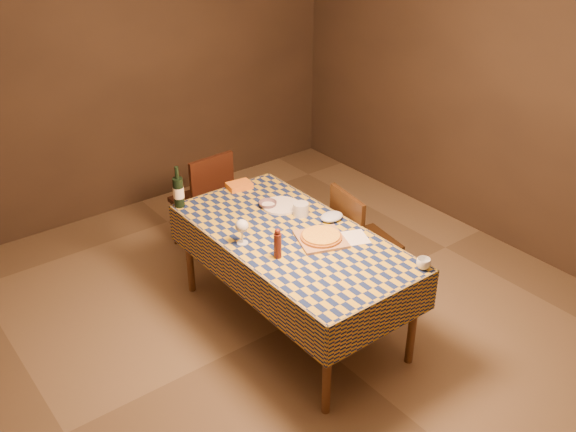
{
  "coord_description": "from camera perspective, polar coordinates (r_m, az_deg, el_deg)",
  "views": [
    {
      "loc": [
        -2.37,
        -3.02,
        3.05
      ],
      "look_at": [
        0.0,
        0.05,
        0.9
      ],
      "focal_mm": 40.0,
      "sensor_mm": 36.0,
      "label": 1
    }
  ],
  "objects": [
    {
      "name": "dining_table",
      "position": [
        4.51,
        0.39,
        -2.54
      ],
      "size": [
        0.94,
        1.84,
        0.77
      ],
      "color": "brown",
      "rests_on": "ground"
    },
    {
      "name": "chair_right",
      "position": [
        4.94,
        6.24,
        -1.96
      ],
      "size": [
        0.49,
        0.48,
        0.93
      ],
      "color": "black",
      "rests_on": "ground"
    },
    {
      "name": "wine_bottle",
      "position": [
        4.86,
        -9.71,
        2.15
      ],
      "size": [
        0.09,
        0.09,
        0.33
      ],
      "color": "black",
      "rests_on": "dining_table"
    },
    {
      "name": "bowl",
      "position": [
        4.82,
        -1.81,
        1.03
      ],
      "size": [
        0.16,
        0.16,
        0.04
      ],
      "primitive_type": "imported",
      "rotation": [
        0.0,
        0.0,
        0.19
      ],
      "color": "#604850",
      "rests_on": "dining_table"
    },
    {
      "name": "takeout_container",
      "position": [
        5.11,
        -4.36,
        2.72
      ],
      "size": [
        0.21,
        0.16,
        0.05
      ],
      "primitive_type": "cube",
      "rotation": [
        0.0,
        0.0,
        -0.15
      ],
      "color": "orange",
      "rests_on": "dining_table"
    },
    {
      "name": "wine_glass",
      "position": [
        4.32,
        -4.12,
        -0.96
      ],
      "size": [
        0.09,
        0.09,
        0.18
      ],
      "color": "silver",
      "rests_on": "dining_table"
    },
    {
      "name": "flour_patch",
      "position": [
        4.45,
        5.46,
        -1.99
      ],
      "size": [
        0.31,
        0.28,
        0.0
      ],
      "primitive_type": "cube",
      "rotation": [
        0.0,
        0.0,
        -0.39
      ],
      "color": "silver",
      "rests_on": "dining_table"
    },
    {
      "name": "deli_tub",
      "position": [
        4.7,
        1.14,
        0.6
      ],
      "size": [
        0.13,
        0.13,
        0.1
      ],
      "primitive_type": "cylinder",
      "rotation": [
        0.0,
        0.0,
        0.19
      ],
      "color": "silver",
      "rests_on": "dining_table"
    },
    {
      "name": "white_plate",
      "position": [
        4.83,
        -0.63,
        0.93
      ],
      "size": [
        0.34,
        0.34,
        0.02
      ],
      "primitive_type": "cylinder",
      "rotation": [
        0.0,
        0.0,
        -0.2
      ],
      "color": "silver",
      "rests_on": "dining_table"
    },
    {
      "name": "pepper_mill",
      "position": [
        4.17,
        -0.93,
        -2.51
      ],
      "size": [
        0.06,
        0.06,
        0.22
      ],
      "color": "#481810",
      "rests_on": "dining_table"
    },
    {
      "name": "room",
      "position": [
        4.2,
        0.42,
        5.11
      ],
      "size": [
        5.0,
        5.1,
        2.7
      ],
      "color": "brown",
      "rests_on": "ground"
    },
    {
      "name": "cutting_board",
      "position": [
        4.41,
        2.96,
        -2.08
      ],
      "size": [
        0.4,
        0.4,
        0.02
      ],
      "primitive_type": "cube",
      "rotation": [
        0.0,
        0.0,
        -0.35
      ],
      "color": "#A1724B",
      "rests_on": "dining_table"
    },
    {
      "name": "flour_bag",
      "position": [
        4.66,
        3.91,
        -0.05
      ],
      "size": [
        0.22,
        0.19,
        0.05
      ],
      "primitive_type": "ellipsoid",
      "rotation": [
        0.0,
        0.0,
        -0.35
      ],
      "color": "#A8B8D8",
      "rests_on": "dining_table"
    },
    {
      "name": "chair_far",
      "position": [
        5.57,
        -7.33,
        1.73
      ],
      "size": [
        0.44,
        0.45,
        0.93
      ],
      "color": "black",
      "rests_on": "ground"
    },
    {
      "name": "tumbler",
      "position": [
        4.19,
        11.95,
        -4.16
      ],
      "size": [
        0.11,
        0.11,
        0.07
      ],
      "primitive_type": "imported",
      "rotation": [
        0.0,
        0.0,
        -0.21
      ],
      "color": "silver",
      "rests_on": "dining_table"
    },
    {
      "name": "pizza",
      "position": [
        4.39,
        2.97,
        -1.82
      ],
      "size": [
        0.36,
        0.36,
        0.03
      ],
      "color": "#945118",
      "rests_on": "cutting_board"
    }
  ]
}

